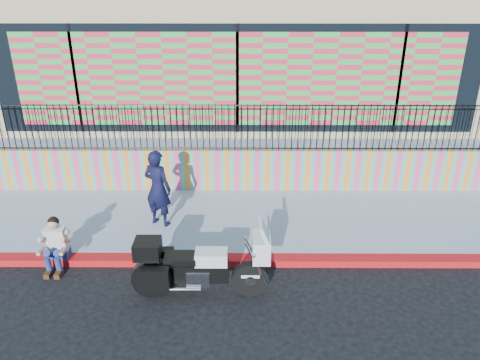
{
  "coord_description": "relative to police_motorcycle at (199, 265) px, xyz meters",
  "views": [
    {
      "loc": [
        0.13,
        -7.98,
        5.46
      ],
      "look_at": [
        0.08,
        1.2,
        1.32
      ],
      "focal_mm": 35.0,
      "sensor_mm": 36.0,
      "label": 1
    }
  ],
  "objects": [
    {
      "name": "ground",
      "position": [
        0.65,
        0.99,
        -0.64
      ],
      "size": [
        90.0,
        90.0,
        0.0
      ],
      "primitive_type": "plane",
      "color": "black",
      "rests_on": "ground"
    },
    {
      "name": "red_curb",
      "position": [
        0.65,
        0.99,
        -0.56
      ],
      "size": [
        16.0,
        0.3,
        0.15
      ],
      "primitive_type": "cube",
      "color": "#A8110C",
      "rests_on": "ground"
    },
    {
      "name": "sidewalk",
      "position": [
        0.65,
        2.64,
        -0.56
      ],
      "size": [
        16.0,
        3.0,
        0.15
      ],
      "primitive_type": "cube",
      "color": "#97A0B5",
      "rests_on": "ground"
    },
    {
      "name": "mural_wall",
      "position": [
        0.65,
        4.24,
        0.06
      ],
      "size": [
        16.0,
        0.2,
        1.1
      ],
      "primitive_type": "cube",
      "color": "#FB4274",
      "rests_on": "sidewalk"
    },
    {
      "name": "metal_fence",
      "position": [
        0.65,
        4.24,
        1.21
      ],
      "size": [
        15.8,
        0.04,
        1.2
      ],
      "primitive_type": null,
      "color": "black",
      "rests_on": "mural_wall"
    },
    {
      "name": "elevated_platform",
      "position": [
        0.65,
        9.34,
        -0.01
      ],
      "size": [
        16.0,
        10.0,
        1.25
      ],
      "primitive_type": "cube",
      "color": "#97A0B5",
      "rests_on": "ground"
    },
    {
      "name": "storefront_building",
      "position": [
        0.65,
        9.13,
        2.61
      ],
      "size": [
        14.0,
        8.06,
        4.0
      ],
      "color": "tan",
      "rests_on": "elevated_platform"
    },
    {
      "name": "police_motorcycle",
      "position": [
        0.0,
        0.0,
        0.0
      ],
      "size": [
        2.45,
        0.81,
        1.52
      ],
      "color": "black",
      "rests_on": "ground"
    },
    {
      "name": "police_officer",
      "position": [
        -1.09,
        2.37,
        0.4
      ],
      "size": [
        0.77,
        0.66,
        1.78
      ],
      "primitive_type": "imported",
      "rotation": [
        0.0,
        0.0,
        2.71
      ],
      "color": "black",
      "rests_on": "sidewalk"
    },
    {
      "name": "seated_man",
      "position": [
        -2.9,
        0.81,
        -0.19
      ],
      "size": [
        0.54,
        0.71,
        1.06
      ],
      "color": "navy",
      "rests_on": "ground"
    }
  ]
}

